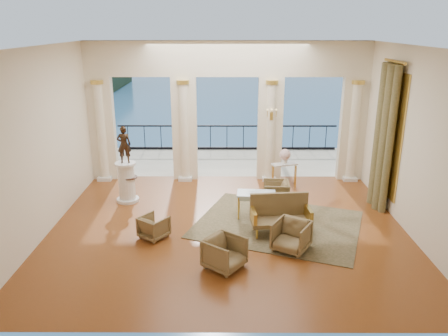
{
  "coord_description": "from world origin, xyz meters",
  "views": [
    {
      "loc": [
        -0.05,
        -10.14,
        4.98
      ],
      "look_at": [
        -0.1,
        0.6,
        1.43
      ],
      "focal_mm": 35.0,
      "sensor_mm": 36.0,
      "label": 1
    }
  ],
  "objects_px": {
    "armchair_b": "(291,235)",
    "side_table": "(129,180)",
    "game_table": "(256,195)",
    "console_table": "(284,167)",
    "armchair_a": "(225,252)",
    "armchair_d": "(154,226)",
    "armchair_c": "(276,191)",
    "settee": "(280,214)",
    "statue": "(124,145)",
    "pedestal": "(127,183)"
  },
  "relations": [
    {
      "from": "armchair_d",
      "to": "game_table",
      "type": "bearing_deg",
      "value": -118.78
    },
    {
      "from": "armchair_a",
      "to": "armchair_c",
      "type": "relative_size",
      "value": 1.03
    },
    {
      "from": "armchair_b",
      "to": "game_table",
      "type": "bearing_deg",
      "value": 141.7
    },
    {
      "from": "armchair_c",
      "to": "settee",
      "type": "xyz_separation_m",
      "value": [
        -0.11,
        -1.85,
        0.11
      ]
    },
    {
      "from": "side_table",
      "to": "armchair_d",
      "type": "bearing_deg",
      "value": -65.34
    },
    {
      "from": "game_table",
      "to": "armchair_b",
      "type": "bearing_deg",
      "value": -65.09
    },
    {
      "from": "armchair_a",
      "to": "statue",
      "type": "relative_size",
      "value": 0.71
    },
    {
      "from": "armchair_b",
      "to": "side_table",
      "type": "bearing_deg",
      "value": 176.89
    },
    {
      "from": "settee",
      "to": "statue",
      "type": "height_order",
      "value": "statue"
    },
    {
      "from": "armchair_d",
      "to": "console_table",
      "type": "distance_m",
      "value": 5.09
    },
    {
      "from": "armchair_c",
      "to": "settee",
      "type": "height_order",
      "value": "settee"
    },
    {
      "from": "settee",
      "to": "side_table",
      "type": "bearing_deg",
      "value": 148.9
    },
    {
      "from": "console_table",
      "to": "statue",
      "type": "bearing_deg",
      "value": 177.82
    },
    {
      "from": "statue",
      "to": "console_table",
      "type": "bearing_deg",
      "value": -172.36
    },
    {
      "from": "side_table",
      "to": "game_table",
      "type": "bearing_deg",
      "value": -16.84
    },
    {
      "from": "game_table",
      "to": "console_table",
      "type": "distance_m",
      "value": 2.58
    },
    {
      "from": "armchair_c",
      "to": "game_table",
      "type": "bearing_deg",
      "value": -30.81
    },
    {
      "from": "settee",
      "to": "console_table",
      "type": "height_order",
      "value": "settee"
    },
    {
      "from": "armchair_b",
      "to": "armchair_c",
      "type": "height_order",
      "value": "armchair_b"
    },
    {
      "from": "armchair_b",
      "to": "game_table",
      "type": "xyz_separation_m",
      "value": [
        -0.69,
        1.82,
        0.24
      ]
    },
    {
      "from": "armchair_d",
      "to": "console_table",
      "type": "height_order",
      "value": "console_table"
    },
    {
      "from": "game_table",
      "to": "console_table",
      "type": "relative_size",
      "value": 1.22
    },
    {
      "from": "settee",
      "to": "armchair_b",
      "type": "bearing_deg",
      "value": -86.53
    },
    {
      "from": "game_table",
      "to": "statue",
      "type": "height_order",
      "value": "statue"
    },
    {
      "from": "game_table",
      "to": "pedestal",
      "type": "bearing_deg",
      "value": 167.64
    },
    {
      "from": "pedestal",
      "to": "armchair_d",
      "type": "bearing_deg",
      "value": -63.74
    },
    {
      "from": "armchair_c",
      "to": "console_table",
      "type": "relative_size",
      "value": 0.85
    },
    {
      "from": "armchair_a",
      "to": "armchair_b",
      "type": "relative_size",
      "value": 0.98
    },
    {
      "from": "statue",
      "to": "console_table",
      "type": "distance_m",
      "value": 5.04
    },
    {
      "from": "armchair_c",
      "to": "side_table",
      "type": "distance_m",
      "value": 4.28
    },
    {
      "from": "settee",
      "to": "console_table",
      "type": "relative_size",
      "value": 1.76
    },
    {
      "from": "armchair_d",
      "to": "armchair_b",
      "type": "bearing_deg",
      "value": -154.7
    },
    {
      "from": "armchair_a",
      "to": "console_table",
      "type": "relative_size",
      "value": 0.88
    },
    {
      "from": "pedestal",
      "to": "console_table",
      "type": "distance_m",
      "value": 4.93
    },
    {
      "from": "console_table",
      "to": "settee",
      "type": "bearing_deg",
      "value": -115.9
    },
    {
      "from": "armchair_c",
      "to": "console_table",
      "type": "height_order",
      "value": "console_table"
    },
    {
      "from": "pedestal",
      "to": "game_table",
      "type": "bearing_deg",
      "value": -16.57
    },
    {
      "from": "armchair_b",
      "to": "armchair_d",
      "type": "bearing_deg",
      "value": -159.68
    },
    {
      "from": "armchair_a",
      "to": "statue",
      "type": "bearing_deg",
      "value": 74.78
    },
    {
      "from": "settee",
      "to": "pedestal",
      "type": "distance_m",
      "value": 4.69
    },
    {
      "from": "armchair_c",
      "to": "game_table",
      "type": "xyz_separation_m",
      "value": [
        -0.65,
        -0.96,
        0.26
      ]
    },
    {
      "from": "settee",
      "to": "console_table",
      "type": "xyz_separation_m",
      "value": [
        0.52,
        3.24,
        0.15
      ]
    },
    {
      "from": "settee",
      "to": "statue",
      "type": "distance_m",
      "value": 4.86
    },
    {
      "from": "settee",
      "to": "side_table",
      "type": "height_order",
      "value": "settee"
    },
    {
      "from": "armchair_a",
      "to": "armchair_d",
      "type": "bearing_deg",
      "value": 88.15
    },
    {
      "from": "armchair_b",
      "to": "console_table",
      "type": "height_order",
      "value": "armchair_b"
    },
    {
      "from": "settee",
      "to": "side_table",
      "type": "relative_size",
      "value": 2.0
    },
    {
      "from": "armchair_b",
      "to": "armchair_d",
      "type": "distance_m",
      "value": 3.31
    },
    {
      "from": "armchair_a",
      "to": "armchair_d",
      "type": "distance_m",
      "value": 2.22
    },
    {
      "from": "armchair_b",
      "to": "armchair_d",
      "type": "xyz_separation_m",
      "value": [
        -3.26,
        0.61,
        -0.08
      ]
    }
  ]
}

